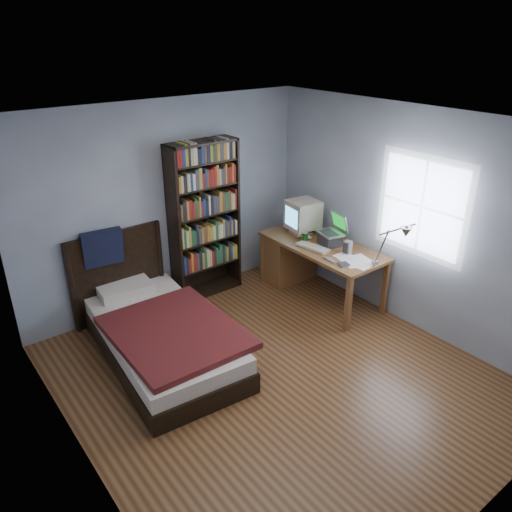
{
  "coord_description": "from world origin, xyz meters",
  "views": [
    {
      "loc": [
        -2.66,
        -3.09,
        3.24
      ],
      "look_at": [
        0.3,
        0.73,
        0.99
      ],
      "focal_mm": 35.0,
      "sensor_mm": 36.0,
      "label": 1
    }
  ],
  "objects_px": {
    "keyboard": "(313,247)",
    "speaker": "(348,247)",
    "crt_monitor": "(302,215)",
    "bookshelf": "(205,220)",
    "bed": "(157,331)",
    "desk_lamp": "(401,235)",
    "soda_can": "(305,237)",
    "laptop": "(331,236)",
    "desk": "(297,255)"
  },
  "relations": [
    {
      "from": "laptop",
      "to": "speaker",
      "type": "height_order",
      "value": "laptop"
    },
    {
      "from": "speaker",
      "to": "soda_can",
      "type": "relative_size",
      "value": 1.33
    },
    {
      "from": "desk_lamp",
      "to": "crt_monitor",
      "type": "bearing_deg",
      "value": 86.49
    },
    {
      "from": "crt_monitor",
      "to": "desk_lamp",
      "type": "height_order",
      "value": "desk_lamp"
    },
    {
      "from": "crt_monitor",
      "to": "keyboard",
      "type": "bearing_deg",
      "value": -115.92
    },
    {
      "from": "keyboard",
      "to": "speaker",
      "type": "relative_size",
      "value": 2.65
    },
    {
      "from": "soda_can",
      "to": "bed",
      "type": "distance_m",
      "value": 2.19
    },
    {
      "from": "desk",
      "to": "bookshelf",
      "type": "bearing_deg",
      "value": 153.2
    },
    {
      "from": "desk",
      "to": "soda_can",
      "type": "height_order",
      "value": "soda_can"
    },
    {
      "from": "keyboard",
      "to": "speaker",
      "type": "xyz_separation_m",
      "value": [
        0.23,
        -0.36,
        0.07
      ]
    },
    {
      "from": "desk",
      "to": "desk_lamp",
      "type": "relative_size",
      "value": 2.55
    },
    {
      "from": "desk_lamp",
      "to": "desk",
      "type": "bearing_deg",
      "value": 88.27
    },
    {
      "from": "keyboard",
      "to": "speaker",
      "type": "height_order",
      "value": "speaker"
    },
    {
      "from": "desk_lamp",
      "to": "speaker",
      "type": "height_order",
      "value": "desk_lamp"
    },
    {
      "from": "keyboard",
      "to": "bed",
      "type": "bearing_deg",
      "value": 165.41
    },
    {
      "from": "laptop",
      "to": "bookshelf",
      "type": "relative_size",
      "value": 0.2
    },
    {
      "from": "keyboard",
      "to": "soda_can",
      "type": "relative_size",
      "value": 3.53
    },
    {
      "from": "bed",
      "to": "laptop",
      "type": "bearing_deg",
      "value": -6.14
    },
    {
      "from": "bookshelf",
      "to": "crt_monitor",
      "type": "bearing_deg",
      "value": -26.65
    },
    {
      "from": "keyboard",
      "to": "bed",
      "type": "relative_size",
      "value": 0.19
    },
    {
      "from": "bookshelf",
      "to": "desk_lamp",
      "type": "bearing_deg",
      "value": -64.55
    },
    {
      "from": "laptop",
      "to": "desk_lamp",
      "type": "xyz_separation_m",
      "value": [
        -0.14,
        -1.11,
        0.41
      ]
    },
    {
      "from": "laptop",
      "to": "speaker",
      "type": "bearing_deg",
      "value": -95.7
    },
    {
      "from": "crt_monitor",
      "to": "bookshelf",
      "type": "bearing_deg",
      "value": 153.35
    },
    {
      "from": "desk",
      "to": "laptop",
      "type": "bearing_deg",
      "value": -80.27
    },
    {
      "from": "crt_monitor",
      "to": "desk_lamp",
      "type": "bearing_deg",
      "value": -93.51
    },
    {
      "from": "crt_monitor",
      "to": "speaker",
      "type": "relative_size",
      "value": 2.82
    },
    {
      "from": "laptop",
      "to": "desk_lamp",
      "type": "bearing_deg",
      "value": -97.06
    },
    {
      "from": "keyboard",
      "to": "soda_can",
      "type": "height_order",
      "value": "soda_can"
    },
    {
      "from": "laptop",
      "to": "bed",
      "type": "relative_size",
      "value": 0.17
    },
    {
      "from": "keyboard",
      "to": "bed",
      "type": "height_order",
      "value": "bed"
    },
    {
      "from": "desk_lamp",
      "to": "bed",
      "type": "xyz_separation_m",
      "value": [
        -2.19,
        1.36,
        -1.0
      ]
    },
    {
      "from": "desk",
      "to": "desk_lamp",
      "type": "xyz_separation_m",
      "value": [
        -0.05,
        -1.63,
        0.83
      ]
    },
    {
      "from": "desk",
      "to": "keyboard",
      "type": "relative_size",
      "value": 3.89
    },
    {
      "from": "crt_monitor",
      "to": "soda_can",
      "type": "height_order",
      "value": "crt_monitor"
    },
    {
      "from": "crt_monitor",
      "to": "soda_can",
      "type": "xyz_separation_m",
      "value": [
        -0.16,
        -0.24,
        -0.2
      ]
    },
    {
      "from": "desk_lamp",
      "to": "soda_can",
      "type": "xyz_separation_m",
      "value": [
        -0.06,
        1.37,
        -0.46
      ]
    },
    {
      "from": "desk",
      "to": "desk_lamp",
      "type": "bearing_deg",
      "value": -91.73
    },
    {
      "from": "bookshelf",
      "to": "soda_can",
      "type": "bearing_deg",
      "value": -39.75
    },
    {
      "from": "crt_monitor",
      "to": "soda_can",
      "type": "distance_m",
      "value": 0.35
    },
    {
      "from": "desk_lamp",
      "to": "bookshelf",
      "type": "relative_size",
      "value": 0.33
    },
    {
      "from": "desk",
      "to": "bookshelf",
      "type": "xyz_separation_m",
      "value": [
        -1.08,
        0.55,
        0.59
      ]
    },
    {
      "from": "keyboard",
      "to": "bookshelf",
      "type": "bearing_deg",
      "value": 123.01
    },
    {
      "from": "bed",
      "to": "desk_lamp",
      "type": "bearing_deg",
      "value": -31.87
    },
    {
      "from": "keyboard",
      "to": "bookshelf",
      "type": "relative_size",
      "value": 0.21
    },
    {
      "from": "speaker",
      "to": "bookshelf",
      "type": "bearing_deg",
      "value": 117.59
    },
    {
      "from": "crt_monitor",
      "to": "desk_lamp",
      "type": "relative_size",
      "value": 0.7
    },
    {
      "from": "desk_lamp",
      "to": "soda_can",
      "type": "relative_size",
      "value": 5.39
    },
    {
      "from": "desk",
      "to": "keyboard",
      "type": "height_order",
      "value": "keyboard"
    },
    {
      "from": "desk",
      "to": "speaker",
      "type": "bearing_deg",
      "value": -86.08
    }
  ]
}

